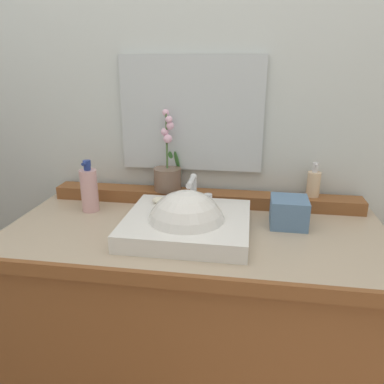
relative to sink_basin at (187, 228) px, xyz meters
The scene contains 10 objects.
wall_back 0.63m from the sink_basin, 87.37° to the left, with size 3.03×0.20×2.52m, color silver.
vanity_cabinet 0.43m from the sink_basin, 63.51° to the left, with size 1.35×0.64×0.82m.
back_ledge 0.30m from the sink_basin, 85.90° to the left, with size 1.27×0.09×0.05m, color brown.
sink_basin is the anchor object (origin of this frame).
soap_bar 0.17m from the sink_basin, 134.01° to the left, with size 0.07×0.04×0.02m, color beige.
potted_plant 0.35m from the sink_basin, 113.48° to the left, with size 0.11×0.12×0.33m.
soap_dispenser 0.56m from the sink_basin, 34.41° to the left, with size 0.05×0.05×0.14m.
lotion_bottle 0.45m from the sink_basin, 159.90° to the left, with size 0.07×0.07×0.21m.
tissue_box 0.37m from the sink_basin, 19.93° to the left, with size 0.13×0.13×0.10m, color #52759A.
mirror 0.49m from the sink_basin, 96.56° to the left, with size 0.58×0.02×0.46m, color silver.
Camera 1 is at (0.18, -1.20, 1.38)m, focal length 35.02 mm.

